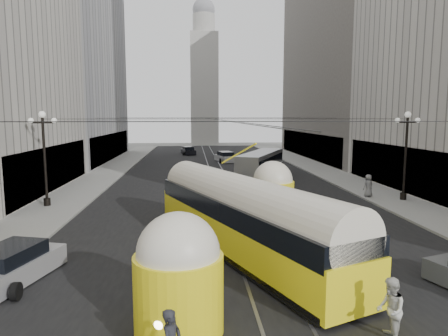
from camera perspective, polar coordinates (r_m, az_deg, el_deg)
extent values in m
cube|color=black|center=(42.49, -0.84, -0.97)|extent=(20.00, 85.00, 0.02)
cube|color=gray|center=(46.80, -15.95, -0.39)|extent=(4.00, 72.00, 0.15)
cube|color=gray|center=(48.16, 13.28, -0.09)|extent=(4.00, 72.00, 0.15)
cube|color=gray|center=(42.45, -1.85, -0.98)|extent=(0.12, 85.00, 0.04)
cube|color=gray|center=(42.55, 0.17, -0.96)|extent=(0.12, 85.00, 0.04)
cube|color=black|center=(35.57, -23.10, 0.05)|extent=(0.10, 18.00, 3.60)
cube|color=#999999|center=(60.51, -21.80, 14.30)|extent=(12.00, 28.00, 28.00)
cube|color=black|center=(58.72, -15.68, 3.03)|extent=(0.10, 25.20, 3.60)
cube|color=black|center=(35.88, 23.34, 0.10)|extent=(0.10, 18.00, 3.60)
cube|color=#514C47|center=(62.55, 17.52, 16.09)|extent=(12.00, 32.00, 32.00)
cube|color=black|center=(59.99, 11.72, 3.24)|extent=(0.10, 28.80, 3.60)
cube|color=#B2AFA8|center=(89.69, -2.84, 11.10)|extent=(6.00, 6.00, 24.00)
cylinder|color=#B2AFA8|center=(91.67, -2.90, 19.86)|extent=(4.80, 4.80, 4.00)
sphere|color=gray|center=(92.35, -2.92, 21.66)|extent=(4.80, 4.80, 4.80)
cylinder|color=black|center=(29.34, -24.22, 0.82)|extent=(0.18, 0.18, 6.00)
cylinder|color=black|center=(29.75, -23.94, -4.45)|extent=(0.44, 0.44, 0.50)
cylinder|color=black|center=(29.19, -24.49, 5.89)|extent=(1.60, 0.08, 0.08)
sphere|color=white|center=(29.19, -24.55, 6.97)|extent=(0.44, 0.44, 0.44)
sphere|color=white|center=(29.45, -25.89, 6.12)|extent=(0.36, 0.36, 0.36)
sphere|color=white|center=(28.94, -23.10, 6.26)|extent=(0.36, 0.36, 0.36)
cylinder|color=black|center=(31.58, 24.49, 1.22)|extent=(0.18, 0.18, 6.00)
cylinder|color=black|center=(31.96, 24.22, -3.68)|extent=(0.44, 0.44, 0.50)
cylinder|color=black|center=(31.43, 24.74, 5.94)|extent=(1.60, 0.08, 0.08)
sphere|color=white|center=(31.43, 24.79, 6.94)|extent=(0.44, 0.44, 0.44)
sphere|color=white|center=(31.07, 23.54, 6.27)|extent=(0.36, 0.36, 0.36)
sphere|color=white|center=(31.80, 25.94, 6.15)|extent=(0.36, 0.36, 0.36)
cylinder|color=black|center=(13.73, 6.86, 6.61)|extent=(25.00, 0.03, 0.03)
cylinder|color=black|center=(27.59, 1.10, 7.02)|extent=(25.00, 0.03, 0.03)
cylinder|color=black|center=(41.54, -0.81, 7.14)|extent=(25.00, 0.03, 0.03)
cylinder|color=black|center=(55.52, -1.75, 7.20)|extent=(25.00, 0.03, 0.03)
cylinder|color=black|center=(45.54, -1.14, 6.91)|extent=(0.03, 72.00, 0.03)
cylinder|color=black|center=(45.56, -0.63, 6.91)|extent=(0.03, 72.00, 0.03)
cube|color=yellow|center=(18.11, 2.67, -9.09)|extent=(7.72, 13.78, 1.68)
cube|color=black|center=(18.35, 2.65, -11.46)|extent=(7.56, 13.40, 0.30)
cube|color=black|center=(17.83, 2.69, -5.73)|extent=(7.66, 13.60, 0.84)
cylinder|color=silver|center=(17.77, 2.69, -4.80)|extent=(7.36, 13.48, 2.28)
cylinder|color=yellow|center=(12.04, -6.47, -17.38)|extent=(2.57, 2.57, 2.28)
sphere|color=silver|center=(11.59, -6.56, -12.04)|extent=(2.38, 2.38, 2.38)
cylinder|color=yellow|center=(24.54, 6.95, -4.51)|extent=(2.57, 2.57, 2.28)
sphere|color=silver|center=(24.33, 6.99, -1.77)|extent=(2.38, 2.38, 2.38)
sphere|color=#FFF2BF|center=(11.25, -9.06, -21.00)|extent=(0.36, 0.36, 0.36)
cube|color=#95979A|center=(39.64, 5.31, 0.39)|extent=(6.31, 10.58, 2.65)
cube|color=black|center=(39.59, 5.32, 1.02)|extent=(6.18, 10.24, 0.97)
cube|color=black|center=(34.48, 6.80, -0.16)|extent=(1.90, 0.91, 1.24)
cylinder|color=black|center=(36.12, 4.52, -1.77)|extent=(0.30, 0.88, 0.88)
cylinder|color=black|center=(36.53, 7.94, -1.72)|extent=(0.30, 0.88, 0.88)
cylinder|color=black|center=(43.07, 3.04, -0.28)|extent=(0.30, 0.88, 0.88)
cylinder|color=black|center=(43.41, 5.93, -0.25)|extent=(0.30, 0.88, 0.88)
cube|color=#A5A4A9|center=(17.26, -28.19, -12.81)|extent=(2.94, 4.75, 0.78)
cube|color=black|center=(17.08, -28.30, -11.05)|extent=(2.20, 2.78, 0.74)
cylinder|color=black|center=(15.71, -27.58, -15.38)|extent=(0.22, 0.63, 0.63)
cylinder|color=black|center=(18.93, -28.63, -11.57)|extent=(0.22, 0.63, 0.63)
cylinder|color=black|center=(18.33, -23.84, -11.90)|extent=(0.22, 0.63, 0.63)
cylinder|color=black|center=(17.55, 28.99, -13.08)|extent=(0.22, 0.62, 0.62)
cube|color=silver|center=(54.45, 0.22, 1.38)|extent=(2.89, 4.82, 0.80)
cube|color=black|center=(54.39, 0.22, 1.97)|extent=(2.18, 2.80, 0.75)
cylinder|color=black|center=(52.88, -0.54, 1.03)|extent=(0.22, 0.64, 0.64)
cylinder|color=black|center=(53.02, 1.26, 1.04)|extent=(0.22, 0.64, 0.64)
cylinder|color=black|center=(55.92, -0.76, 1.37)|extent=(0.22, 0.64, 0.64)
cylinder|color=black|center=(56.05, 0.94, 1.39)|extent=(0.22, 0.64, 0.64)
cube|color=black|center=(65.34, -5.12, 2.32)|extent=(2.54, 4.44, 0.74)
cube|color=black|center=(65.30, -5.12, 2.78)|extent=(1.95, 2.56, 0.70)
cylinder|color=black|center=(63.95, -5.82, 2.07)|extent=(0.22, 0.59, 0.59)
cylinder|color=black|center=(63.94, -4.44, 2.09)|extent=(0.22, 0.59, 0.59)
cylinder|color=black|center=(66.78, -5.77, 2.29)|extent=(0.22, 0.59, 0.59)
cylinder|color=black|center=(66.76, -4.44, 2.31)|extent=(0.22, 0.59, 0.59)
imported|color=beige|center=(12.50, 22.67, -18.18)|extent=(0.91, 1.03, 1.79)
imported|color=slate|center=(32.00, 19.92, -2.38)|extent=(0.94, 0.72, 1.69)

